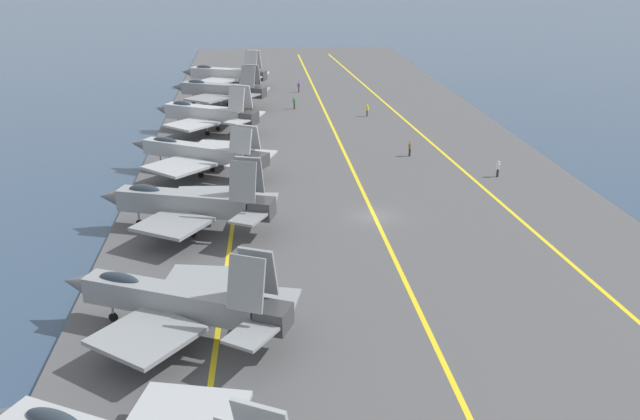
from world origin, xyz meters
TOP-DOWN VIEW (x-y plane):
  - ground_plane at (0.00, 0.00)m, footprint 2000.00×2000.00m
  - carrier_deck at (0.00, 0.00)m, footprint 227.14×46.88m
  - deck_stripe_foul_line at (0.00, -12.89)m, footprint 204.12×11.98m
  - deck_stripe_centerline at (0.00, 0.00)m, footprint 204.43×0.36m
  - deck_stripe_edge_line at (0.00, 12.89)m, footprint 204.34×6.71m
  - parked_jet_third at (-18.84, 15.98)m, footprint 12.87×15.95m
  - parked_jet_fourth at (-1.74, 16.63)m, footprint 12.55×16.04m
  - parked_jet_fifth at (14.29, 16.75)m, footprint 13.88×16.74m
  - parked_jet_sixth at (32.15, 16.96)m, footprint 13.48×15.24m
  - parked_jet_seventh at (47.29, 15.83)m, footprint 13.69×15.68m
  - parked_jet_eighth at (63.78, 15.59)m, footprint 12.56×15.95m
  - crew_white_vest at (10.06, -15.17)m, footprint 0.39×0.45m
  - crew_purple_vest at (57.96, 2.92)m, footprint 0.40×0.45m
  - crew_yellow_vest at (39.29, -5.81)m, footprint 0.45×0.46m
  - crew_green_vest at (45.19, 4.49)m, footprint 0.46×0.44m
  - crew_brown_vest at (18.64, -7.48)m, footprint 0.46×0.40m

SIDE VIEW (x-z plane):
  - ground_plane at x=0.00m, z-range 0.00..0.00m
  - carrier_deck at x=0.00m, z-range 0.00..0.40m
  - deck_stripe_foul_line at x=0.00m, z-range 0.40..0.41m
  - deck_stripe_centerline at x=0.00m, z-range 0.40..0.41m
  - deck_stripe_edge_line at x=0.00m, z-range 0.40..0.41m
  - crew_white_vest at x=10.06m, z-range 0.49..2.24m
  - crew_purple_vest at x=57.96m, z-range 0.49..2.26m
  - crew_yellow_vest at x=39.29m, z-range 0.49..2.28m
  - crew_brown_vest at x=18.64m, z-range 0.49..2.29m
  - crew_green_vest at x=45.19m, z-range 0.49..2.31m
  - parked_jet_eighth at x=63.78m, z-range -0.52..6.07m
  - parked_jet_fifth at x=14.29m, z-range -0.15..5.75m
  - parked_jet_third at x=-18.84m, z-range -0.44..6.06m
  - parked_jet_sixth at x=32.15m, z-range -0.36..6.27m
  - parked_jet_fourth at x=-1.74m, z-range -0.45..6.41m
  - parked_jet_seventh at x=47.29m, z-range -0.23..6.55m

